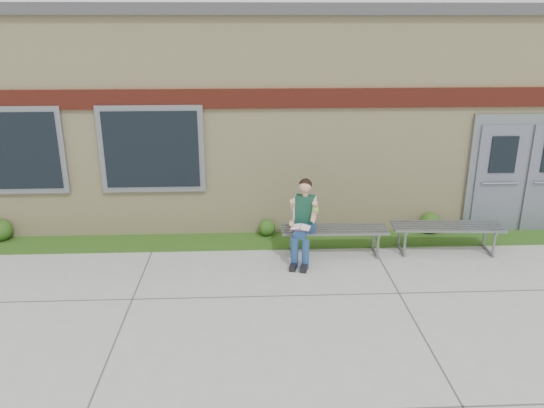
{
  "coord_description": "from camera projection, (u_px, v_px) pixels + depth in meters",
  "views": [
    {
      "loc": [
        -1.25,
        -6.54,
        3.89
      ],
      "look_at": [
        -0.87,
        1.7,
        1.05
      ],
      "focal_mm": 35.0,
      "sensor_mm": 36.0,
      "label": 1
    }
  ],
  "objects": [
    {
      "name": "grass_strip",
      "position": [
        316.0,
        240.0,
        9.95
      ],
      "size": [
        16.0,
        0.8,
        0.02
      ],
      "primitive_type": "cube",
      "color": "#254A13",
      "rests_on": "ground"
    },
    {
      "name": "shrub_mid",
      "position": [
        267.0,
        228.0,
        10.09
      ],
      "size": [
        0.32,
        0.32,
        0.32
      ],
      "primitive_type": "sphere",
      "color": "#254A13",
      "rests_on": "grass_strip"
    },
    {
      "name": "school_building",
      "position": [
        301.0,
        102.0,
        12.47
      ],
      "size": [
        16.2,
        6.22,
        4.2
      ],
      "color": "beige",
      "rests_on": "ground"
    },
    {
      "name": "ground",
      "position": [
        339.0,
        312.0,
        7.5
      ],
      "size": [
        80.0,
        80.0,
        0.0
      ],
      "primitive_type": "plane",
      "color": "#9E9E99",
      "rests_on": "ground"
    },
    {
      "name": "bench_right",
      "position": [
        446.0,
        231.0,
        9.36
      ],
      "size": [
        1.96,
        0.65,
        0.5
      ],
      "rotation": [
        0.0,
        0.0,
        -0.06
      ],
      "color": "slate",
      "rests_on": "ground"
    },
    {
      "name": "shrub_east",
      "position": [
        430.0,
        223.0,
        10.21
      ],
      "size": [
        0.4,
        0.4,
        0.4
      ],
      "primitive_type": "sphere",
      "color": "#254A13",
      "rests_on": "grass_strip"
    },
    {
      "name": "shrub_west",
      "position": [
        1.0,
        230.0,
        9.86
      ],
      "size": [
        0.41,
        0.41,
        0.41
      ],
      "primitive_type": "sphere",
      "color": "#254A13",
      "rests_on": "grass_strip"
    },
    {
      "name": "girl",
      "position": [
        303.0,
        219.0,
        8.94
      ],
      "size": [
        0.55,
        0.89,
        1.41
      ],
      "rotation": [
        0.0,
        0.0,
        -0.29
      ],
      "color": "navy",
      "rests_on": "ground"
    },
    {
      "name": "bench_left",
      "position": [
        334.0,
        234.0,
        9.28
      ],
      "size": [
        1.85,
        0.55,
        0.48
      ],
      "rotation": [
        0.0,
        0.0,
        -0.02
      ],
      "color": "slate",
      "rests_on": "ground"
    }
  ]
}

